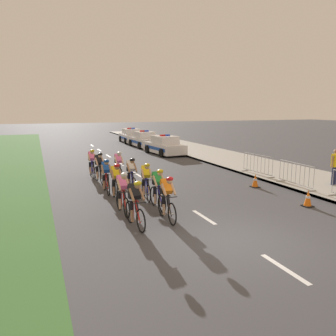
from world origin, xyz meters
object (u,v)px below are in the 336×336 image
(cyclist_second, at_px, (167,197))
(crowd_barrier_middle, at_px, (296,175))
(cyclist_fifth, at_px, (116,181))
(police_car_second, at_px, (144,140))
(cyclist_tenth, at_px, (118,165))
(crowd_barrier_rear, at_px, (257,165))
(cyclist_eighth, at_px, (131,174))
(cyclist_lead, at_px, (135,203))
(cyclist_ninth, at_px, (99,167))
(cyclist_fourth, at_px, (158,188))
(spectator_closest, at_px, (335,164))
(cyclist_sixth, at_px, (146,180))
(traffic_cone_mid, at_px, (255,181))
(police_car_nearest, at_px, (164,146))
(traffic_cone_near, at_px, (308,198))
(cyclist_eleventh, at_px, (92,163))
(cyclist_third, at_px, (122,192))
(police_car_third, at_px, (131,136))
(cyclist_seventh, at_px, (106,175))

(cyclist_second, height_order, crowd_barrier_middle, cyclist_second)
(cyclist_fifth, xyz_separation_m, police_car_second, (6.65, 17.56, -0.11))
(cyclist_tenth, xyz_separation_m, crowd_barrier_rear, (7.23, -1.64, -0.14))
(cyclist_tenth, bearing_deg, cyclist_eighth, -89.81)
(cyclist_lead, bearing_deg, cyclist_ninth, 89.10)
(cyclist_second, relative_size, cyclist_fourth, 1.00)
(cyclist_lead, xyz_separation_m, police_car_second, (6.81, 20.86, -0.11))
(cyclist_fourth, height_order, spectator_closest, spectator_closest)
(cyclist_fifth, xyz_separation_m, cyclist_sixth, (1.14, -0.33, 0.00))
(traffic_cone_mid, bearing_deg, cyclist_fourth, -163.43)
(cyclist_fourth, bearing_deg, police_car_second, 74.06)
(cyclist_lead, height_order, spectator_closest, spectator_closest)
(cyclist_second, bearing_deg, cyclist_ninth, 98.95)
(cyclist_sixth, height_order, police_car_nearest, police_car_nearest)
(cyclist_second, relative_size, cyclist_tenth, 1.00)
(crowd_barrier_middle, height_order, traffic_cone_near, crowd_barrier_middle)
(crowd_barrier_rear, height_order, traffic_cone_near, crowd_barrier_rear)
(cyclist_eleventh, xyz_separation_m, crowd_barrier_middle, (8.27, -5.98, -0.14))
(cyclist_eleventh, height_order, crowd_barrier_middle, cyclist_eleventh)
(cyclist_third, distance_m, crowd_barrier_middle, 8.34)
(cyclist_eleventh, distance_m, police_car_second, 14.31)
(police_car_third, bearing_deg, cyclist_fifth, -106.69)
(cyclist_tenth, relative_size, traffic_cone_mid, 2.69)
(cyclist_lead, xyz_separation_m, cyclist_third, (-0.04, 1.43, 0.00))
(cyclist_eighth, height_order, traffic_cone_mid, cyclist_eighth)
(cyclist_sixth, height_order, cyclist_seventh, same)
(cyclist_lead, distance_m, cyclist_fifth, 3.31)
(cyclist_second, height_order, cyclist_fifth, same)
(cyclist_lead, distance_m, cyclist_third, 1.43)
(cyclist_sixth, bearing_deg, cyclist_third, -130.87)
(cyclist_seventh, distance_m, traffic_cone_near, 8.17)
(cyclist_ninth, relative_size, police_car_third, 0.39)
(cyclist_lead, distance_m, cyclist_second, 1.17)
(cyclist_sixth, relative_size, traffic_cone_near, 2.69)
(cyclist_fifth, relative_size, police_car_third, 0.39)
(cyclist_ninth, relative_size, traffic_cone_near, 2.69)
(cyclist_tenth, bearing_deg, crowd_barrier_middle, -32.73)
(crowd_barrier_middle, bearing_deg, police_car_third, 93.57)
(cyclist_eleventh, bearing_deg, cyclist_lead, -89.89)
(cyclist_eighth, bearing_deg, crowd_barrier_middle, -17.24)
(crowd_barrier_rear, bearing_deg, police_car_nearest, 98.48)
(cyclist_third, bearing_deg, traffic_cone_near, -13.45)
(cyclist_seventh, relative_size, cyclist_tenth, 1.00)
(cyclist_second, relative_size, spectator_closest, 1.03)
(cyclist_fifth, bearing_deg, police_car_third, 73.31)
(crowd_barrier_rear, height_order, spectator_closest, spectator_closest)
(crowd_barrier_middle, distance_m, crowd_barrier_rear, 2.97)
(cyclist_sixth, distance_m, crowd_barrier_middle, 6.99)
(cyclist_sixth, distance_m, traffic_cone_near, 6.22)
(cyclist_eighth, bearing_deg, cyclist_second, -89.53)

